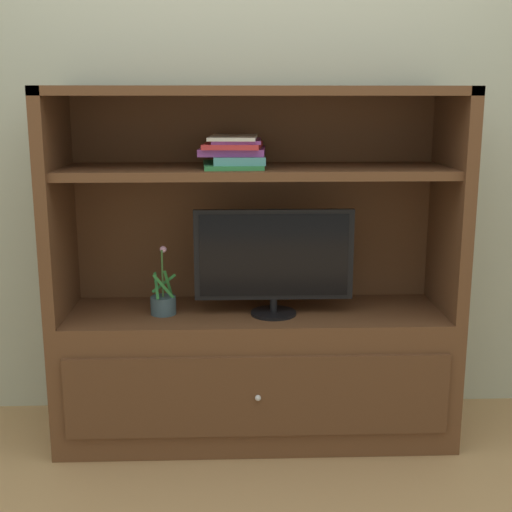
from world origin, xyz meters
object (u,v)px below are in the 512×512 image
tv_monitor (274,259)px  potted_plant (163,303)px  media_console (256,330)px  magazine_stack (235,152)px

tv_monitor → potted_plant: (-0.46, 0.03, -0.19)m
tv_monitor → potted_plant: 0.50m
media_console → tv_monitor: bearing=-41.6°
potted_plant → media_console: bearing=5.9°
media_console → tv_monitor: media_console is taller
media_console → magazine_stack: (-0.08, -0.00, 0.76)m
media_console → magazine_stack: size_ratio=4.82×
potted_plant → magazine_stack: magazine_stack is taller
tv_monitor → magazine_stack: (-0.16, 0.06, 0.43)m
potted_plant → magazine_stack: bearing=6.6°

